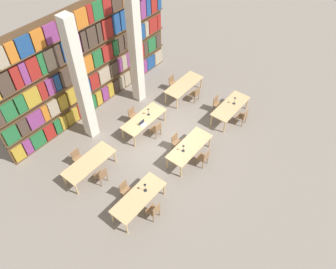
{
  "coord_description": "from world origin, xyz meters",
  "views": [
    {
      "loc": [
        -7.94,
        -6.48,
        11.43
      ],
      "look_at": [
        0.0,
        -0.14,
        0.68
      ],
      "focal_mm": 35.0,
      "sensor_mm": 36.0,
      "label": 1
    }
  ],
  "objects_px": {
    "reading_table_4": "(144,119)",
    "chair_8": "(156,129)",
    "chair_0": "(154,211)",
    "desk_lamp_2": "(235,99)",
    "chair_10": "(195,94)",
    "desk_lamp_0": "(145,186)",
    "laptop": "(143,124)",
    "chair_9": "(133,115)",
    "chair_6": "(102,175)",
    "desk_lamp_1": "(183,147)",
    "reading_table_0": "(139,198)",
    "reading_table_1": "(189,147)",
    "chair_4": "(243,116)",
    "chair_3": "(177,142)",
    "chair_1": "(126,190)",
    "desk_lamp_3": "(148,110)",
    "pillar_center": "(135,49)",
    "chair_2": "(204,158)",
    "reading_table_5": "(184,85)",
    "reading_table_3": "(89,163)",
    "chair_11": "(173,83)",
    "chair_7": "(78,158)",
    "reading_table_2": "(231,107)"
  },
  "relations": [
    {
      "from": "chair_0",
      "to": "chair_10",
      "type": "height_order",
      "value": "same"
    },
    {
      "from": "chair_2",
      "to": "chair_10",
      "type": "height_order",
      "value": "same"
    },
    {
      "from": "desk_lamp_1",
      "to": "chair_9",
      "type": "height_order",
      "value": "desk_lamp_1"
    },
    {
      "from": "chair_4",
      "to": "pillar_center",
      "type": "bearing_deg",
      "value": 107.73
    },
    {
      "from": "reading_table_3",
      "to": "reading_table_4",
      "type": "bearing_deg",
      "value": -0.8
    },
    {
      "from": "reading_table_2",
      "to": "reading_table_5",
      "type": "relative_size",
      "value": 1.0
    },
    {
      "from": "chair_7",
      "to": "laptop",
      "type": "xyz_separation_m",
      "value": [
        3.09,
        -1.05,
        0.31
      ]
    },
    {
      "from": "chair_2",
      "to": "desk_lamp_1",
      "type": "height_order",
      "value": "desk_lamp_1"
    },
    {
      "from": "reading_table_3",
      "to": "reading_table_5",
      "type": "xyz_separation_m",
      "value": [
        6.66,
        0.02,
        0.0
      ]
    },
    {
      "from": "reading_table_1",
      "to": "reading_table_4",
      "type": "relative_size",
      "value": 1.0
    },
    {
      "from": "chair_9",
      "to": "chair_0",
      "type": "bearing_deg",
      "value": 51.17
    },
    {
      "from": "reading_table_4",
      "to": "chair_8",
      "type": "xyz_separation_m",
      "value": [
        0.04,
        -0.74,
        -0.2
      ]
    },
    {
      "from": "chair_1",
      "to": "reading_table_5",
      "type": "relative_size",
      "value": 0.38
    },
    {
      "from": "reading_table_5",
      "to": "desk_lamp_3",
      "type": "bearing_deg",
      "value": -178.46
    },
    {
      "from": "chair_4",
      "to": "chair_9",
      "type": "distance_m",
      "value": 5.34
    },
    {
      "from": "chair_1",
      "to": "desk_lamp_3",
      "type": "xyz_separation_m",
      "value": [
        3.66,
        1.96,
        0.54
      ]
    },
    {
      "from": "desk_lamp_2",
      "to": "chair_3",
      "type": "bearing_deg",
      "value": 167.19
    },
    {
      "from": "reading_table_1",
      "to": "desk_lamp_2",
      "type": "xyz_separation_m",
      "value": [
        3.62,
        -0.08,
        0.36
      ]
    },
    {
      "from": "desk_lamp_0",
      "to": "laptop",
      "type": "height_order",
      "value": "desk_lamp_0"
    },
    {
      "from": "desk_lamp_2",
      "to": "chair_0",
      "type": "bearing_deg",
      "value": -174.52
    },
    {
      "from": "reading_table_5",
      "to": "chair_11",
      "type": "relative_size",
      "value": 2.63
    },
    {
      "from": "reading_table_4",
      "to": "laptop",
      "type": "relative_size",
      "value": 7.31
    },
    {
      "from": "reading_table_0",
      "to": "chair_0",
      "type": "bearing_deg",
      "value": -87.23
    },
    {
      "from": "reading_table_0",
      "to": "reading_table_1",
      "type": "xyz_separation_m",
      "value": [
        3.3,
        -0.0,
        0.0
      ]
    },
    {
      "from": "reading_table_3",
      "to": "laptop",
      "type": "height_order",
      "value": "laptop"
    },
    {
      "from": "reading_table_0",
      "to": "chair_9",
      "type": "distance_m",
      "value": 4.85
    },
    {
      "from": "chair_8",
      "to": "chair_11",
      "type": "relative_size",
      "value": 1.0
    },
    {
      "from": "chair_6",
      "to": "chair_10",
      "type": "height_order",
      "value": "same"
    },
    {
      "from": "chair_0",
      "to": "reading_table_3",
      "type": "relative_size",
      "value": 0.38
    },
    {
      "from": "laptop",
      "to": "chair_10",
      "type": "xyz_separation_m",
      "value": [
        3.61,
        -0.41,
        -0.31
      ]
    },
    {
      "from": "desk_lamp_2",
      "to": "reading_table_0",
      "type": "bearing_deg",
      "value": 179.35
    },
    {
      "from": "chair_0",
      "to": "desk_lamp_2",
      "type": "xyz_separation_m",
      "value": [
        6.89,
        0.66,
        0.55
      ]
    },
    {
      "from": "desk_lamp_0",
      "to": "chair_7",
      "type": "xyz_separation_m",
      "value": [
        -0.44,
        3.51,
        -0.57
      ]
    },
    {
      "from": "chair_3",
      "to": "chair_9",
      "type": "xyz_separation_m",
      "value": [
        0.06,
        2.71,
        0.0
      ]
    },
    {
      "from": "pillar_center",
      "to": "chair_8",
      "type": "bearing_deg",
      "value": -122.0
    },
    {
      "from": "reading_table_3",
      "to": "chair_7",
      "type": "height_order",
      "value": "chair_7"
    },
    {
      "from": "chair_10",
      "to": "chair_9",
      "type": "bearing_deg",
      "value": 156.42
    },
    {
      "from": "chair_0",
      "to": "chair_2",
      "type": "relative_size",
      "value": 1.0
    },
    {
      "from": "reading_table_3",
      "to": "chair_6",
      "type": "distance_m",
      "value": 0.76
    },
    {
      "from": "reading_table_1",
      "to": "reading_table_5",
      "type": "height_order",
      "value": "same"
    },
    {
      "from": "reading_table_0",
      "to": "chair_4",
      "type": "height_order",
      "value": "chair_4"
    },
    {
      "from": "pillar_center",
      "to": "chair_2",
      "type": "height_order",
      "value": "pillar_center"
    },
    {
      "from": "chair_3",
      "to": "laptop",
      "type": "relative_size",
      "value": 2.78
    },
    {
      "from": "chair_1",
      "to": "desk_lamp_3",
      "type": "relative_size",
      "value": 2.18
    },
    {
      "from": "reading_table_4",
      "to": "chair_4",
      "type": "bearing_deg",
      "value": -46.3
    },
    {
      "from": "chair_1",
      "to": "chair_7",
      "type": "xyz_separation_m",
      "value": [
        -0.1,
        2.76,
        0.0
      ]
    },
    {
      "from": "chair_9",
      "to": "desk_lamp_3",
      "type": "height_order",
      "value": "desk_lamp_3"
    },
    {
      "from": "reading_table_1",
      "to": "desk_lamp_1",
      "type": "relative_size",
      "value": 5.9
    },
    {
      "from": "reading_table_0",
      "to": "laptop",
      "type": "height_order",
      "value": "laptop"
    },
    {
      "from": "desk_lamp_3",
      "to": "chair_3",
      "type": "bearing_deg",
      "value": -100.21
    }
  ]
}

